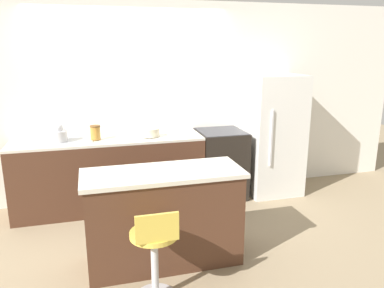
{
  "coord_description": "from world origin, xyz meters",
  "views": [
    {
      "loc": [
        -0.54,
        -4.29,
        2.01
      ],
      "look_at": [
        0.53,
        -0.38,
        0.96
      ],
      "focal_mm": 35.0,
      "sensor_mm": 36.0,
      "label": 1
    }
  ],
  "objects_px": {
    "kettle": "(59,135)",
    "mixing_bowl": "(150,132)",
    "refrigerator": "(273,135)",
    "oven_range": "(221,164)",
    "stool_chair": "(155,254)"
  },
  "relations": [
    {
      "from": "kettle",
      "to": "mixing_bowl",
      "type": "distance_m",
      "value": 1.09
    },
    {
      "from": "oven_range",
      "to": "stool_chair",
      "type": "height_order",
      "value": "oven_range"
    },
    {
      "from": "kettle",
      "to": "mixing_bowl",
      "type": "xyz_separation_m",
      "value": [
        1.08,
        0.0,
        -0.03
      ]
    },
    {
      "from": "stool_chair",
      "to": "mixing_bowl",
      "type": "relative_size",
      "value": 3.46
    },
    {
      "from": "mixing_bowl",
      "to": "refrigerator",
      "type": "bearing_deg",
      "value": 0.57
    },
    {
      "from": "mixing_bowl",
      "to": "oven_range",
      "type": "bearing_deg",
      "value": 2.47
    },
    {
      "from": "refrigerator",
      "to": "stool_chair",
      "type": "height_order",
      "value": "refrigerator"
    },
    {
      "from": "refrigerator",
      "to": "mixing_bowl",
      "type": "bearing_deg",
      "value": -179.43
    },
    {
      "from": "refrigerator",
      "to": "mixing_bowl",
      "type": "height_order",
      "value": "refrigerator"
    },
    {
      "from": "stool_chair",
      "to": "kettle",
      "type": "relative_size",
      "value": 3.76
    },
    {
      "from": "oven_range",
      "to": "stool_chair",
      "type": "distance_m",
      "value": 2.35
    },
    {
      "from": "kettle",
      "to": "mixing_bowl",
      "type": "bearing_deg",
      "value": 0.0
    },
    {
      "from": "mixing_bowl",
      "to": "kettle",
      "type": "bearing_deg",
      "value": 180.0
    },
    {
      "from": "stool_chair",
      "to": "kettle",
      "type": "bearing_deg",
      "value": 112.31
    },
    {
      "from": "refrigerator",
      "to": "oven_range",
      "type": "bearing_deg",
      "value": 178.11
    }
  ]
}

